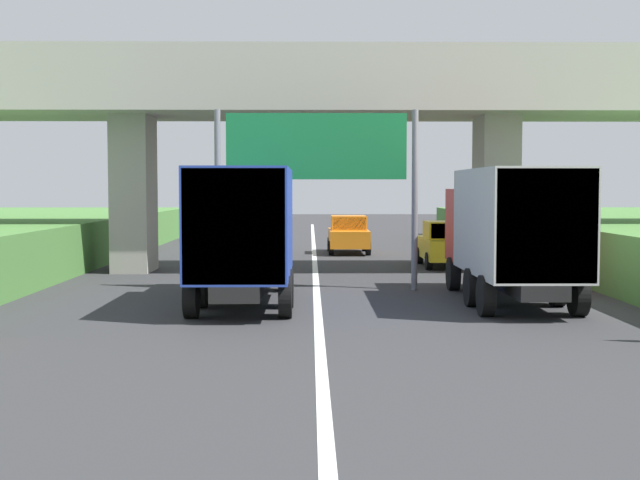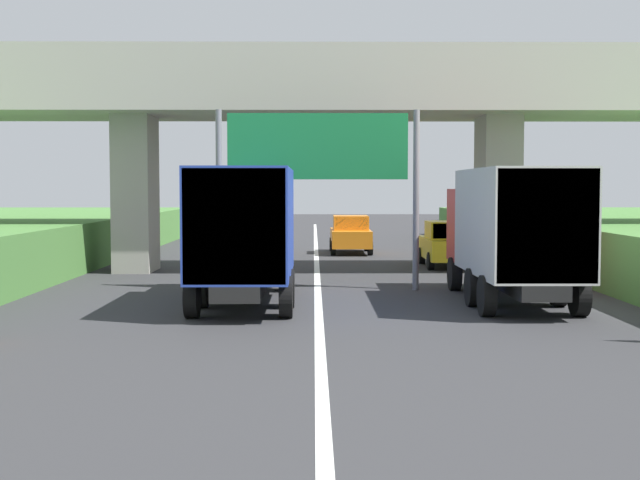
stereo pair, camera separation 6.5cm
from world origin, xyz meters
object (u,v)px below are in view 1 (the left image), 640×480
object	(u,v)px
overhead_highway_sign	(316,158)
car_yellow	(446,244)
truck_red	(510,228)
truck_blue	(246,229)
car_orange	(348,234)

from	to	relation	value
overhead_highway_sign	car_yellow	xyz separation A→B (m)	(4.95, 7.36, -2.98)
truck_red	car_yellow	bearing A→B (deg)	89.95
truck_blue	car_orange	bearing A→B (deg)	78.83
car_yellow	overhead_highway_sign	bearing A→B (deg)	-123.95
truck_blue	car_orange	size ratio (longest dim) A/B	1.78
truck_blue	truck_red	size ratio (longest dim) A/B	1.00
car_yellow	car_orange	world-z (taller)	same
truck_red	car_orange	size ratio (longest dim) A/B	1.78
overhead_highway_sign	truck_blue	bearing A→B (deg)	-120.82
overhead_highway_sign	truck_red	distance (m)	6.03
car_yellow	truck_red	bearing A→B (deg)	-90.05
truck_blue	car_orange	world-z (taller)	truck_blue
truck_blue	car_yellow	world-z (taller)	truck_blue
truck_red	car_orange	distance (m)	17.35
car_yellow	car_orange	size ratio (longest dim) A/B	1.00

